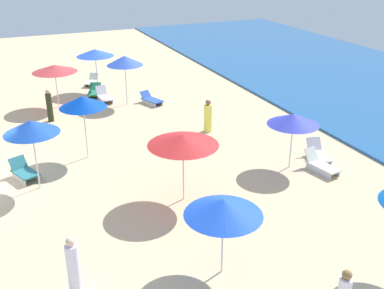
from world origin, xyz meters
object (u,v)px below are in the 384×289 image
object	(u,v)px
lounge_chair_0_0	(318,154)
umbrella_6	(31,127)
umbrella_0	(293,119)
lounge_chair_1_0	(151,100)
lounge_chair_0_1	(321,165)
umbrella_7	(95,53)
lounge_chair_7_1	(92,81)
beachgoer_3	(73,266)
umbrella_5	(54,68)
umbrella_1	(125,61)
lounge_chair_7_0	(95,92)
beachgoer_2	(208,117)
umbrella_4	(83,102)
lounge_chair_6_0	(24,172)
beachgoer_1	(49,106)
umbrella_3	(223,207)
umbrella_2	(183,140)
lounge_chair_1_1	(104,97)

from	to	relation	value
lounge_chair_0_0	umbrella_6	world-z (taller)	umbrella_6
umbrella_0	lounge_chair_1_0	xyz separation A→B (m)	(-9.76, -2.55, -1.81)
lounge_chair_0_1	umbrella_6	size ratio (longest dim) A/B	0.61
umbrella_7	lounge_chair_7_1	distance (m)	2.58
beachgoer_3	umbrella_5	bearing A→B (deg)	43.03
lounge_chair_0_1	umbrella_1	bearing A→B (deg)	102.65
umbrella_6	lounge_chair_7_0	distance (m)	11.31
beachgoer_2	lounge_chair_7_0	bearing A→B (deg)	106.45
umbrella_4	lounge_chair_6_0	distance (m)	3.53
umbrella_7	beachgoer_1	world-z (taller)	umbrella_7
umbrella_0	lounge_chair_7_1	xyz separation A→B (m)	(-14.73, -4.81, -1.82)
umbrella_7	beachgoer_2	size ratio (longest dim) A/B	1.62
lounge_chair_0_1	umbrella_1	distance (m)	12.20
umbrella_0	umbrella_3	size ratio (longest dim) A/B	0.99
beachgoer_3	umbrella_7	bearing A→B (deg)	35.36
lounge_chair_7_1	lounge_chair_6_0	bearing A→B (deg)	-82.46
lounge_chair_0_0	lounge_chair_6_0	size ratio (longest dim) A/B	1.10
umbrella_0	lounge_chair_1_0	bearing A→B (deg)	-165.36
umbrella_4	lounge_chair_7_0	size ratio (longest dim) A/B	1.70
umbrella_0	beachgoer_1	xyz separation A→B (m)	(-9.15, -8.08, -1.26)
umbrella_7	beachgoer_2	world-z (taller)	umbrella_7
umbrella_2	umbrella_1	bearing A→B (deg)	174.37
lounge_chair_1_0	lounge_chair_7_0	xyz separation A→B (m)	(-2.65, -2.59, 0.01)
umbrella_5	beachgoer_3	xyz separation A→B (m)	(15.10, -1.86, -1.39)
lounge_chair_1_1	umbrella_5	size ratio (longest dim) A/B	0.65
lounge_chair_0_1	beachgoer_3	world-z (taller)	beachgoer_3
beachgoer_3	lounge_chair_7_1	bearing A→B (deg)	36.64
umbrella_1	umbrella_4	world-z (taller)	umbrella_1
umbrella_0	umbrella_1	xyz separation A→B (m)	(-10.25, -3.80, 0.40)
lounge_chair_1_1	beachgoer_1	size ratio (longest dim) A/B	0.93
umbrella_5	beachgoer_3	world-z (taller)	umbrella_5
lounge_chair_7_0	umbrella_3	bearing A→B (deg)	-71.02
umbrella_7	beachgoer_1	bearing A→B (deg)	-39.03
umbrella_2	umbrella_3	world-z (taller)	umbrella_2
umbrella_6	lounge_chair_7_0	bearing A→B (deg)	157.16
lounge_chair_6_0	beachgoer_2	bearing A→B (deg)	-11.12
umbrella_6	beachgoer_3	world-z (taller)	umbrella_6
lounge_chair_0_1	lounge_chair_6_0	size ratio (longest dim) A/B	1.14
lounge_chair_7_0	beachgoer_1	size ratio (longest dim) A/B	0.96
umbrella_0	umbrella_5	bearing A→B (deg)	-146.56
umbrella_4	beachgoer_1	xyz separation A→B (m)	(-5.03, -0.82, -1.66)
beachgoer_1	umbrella_6	bearing A→B (deg)	164.22
lounge_chair_0_1	umbrella_7	xyz separation A→B (m)	(-14.03, -5.68, 2.07)
lounge_chair_0_1	lounge_chair_6_0	world-z (taller)	lounge_chair_0_1
umbrella_2	lounge_chair_1_1	bearing A→B (deg)	179.88
lounge_chair_0_0	lounge_chair_1_0	world-z (taller)	lounge_chair_0_0
umbrella_0	umbrella_7	distance (m)	14.08
umbrella_2	lounge_chair_1_0	bearing A→B (deg)	167.40
lounge_chair_7_0	umbrella_1	bearing A→B (deg)	-38.36
umbrella_0	lounge_chair_1_0	size ratio (longest dim) A/B	1.48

